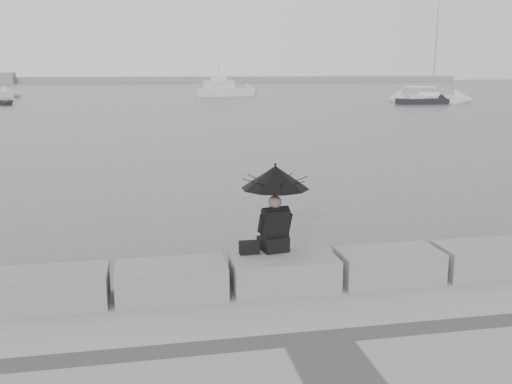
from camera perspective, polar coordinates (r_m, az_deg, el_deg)
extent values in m
plane|color=#4D5053|center=(9.46, 2.11, -11.41)|extent=(360.00, 360.00, 0.00)
cube|color=slate|center=(8.67, -19.89, -9.10)|extent=(1.60, 0.80, 0.50)
cube|color=slate|center=(8.56, -8.45, -8.76)|extent=(1.60, 0.80, 0.50)
cube|color=slate|center=(8.78, 2.81, -8.08)|extent=(1.60, 0.80, 0.50)
cube|color=slate|center=(9.31, 13.11, -7.19)|extent=(1.60, 0.80, 0.50)
cube|color=slate|center=(10.10, 22.01, -6.23)|extent=(1.60, 0.80, 0.50)
sphere|color=#726056|center=(8.80, 1.91, -1.01)|extent=(0.21, 0.21, 0.21)
cylinder|color=black|center=(8.78, 1.93, -0.58)|extent=(0.02, 0.02, 1.00)
cone|color=black|center=(8.71, 1.94, 1.50)|extent=(1.06, 1.06, 0.35)
sphere|color=black|center=(8.68, 1.95, 2.77)|extent=(0.04, 0.04, 0.04)
cube|color=black|center=(8.82, -0.70, -5.58)|extent=(0.30, 0.17, 0.19)
cube|color=gray|center=(163.48, -10.48, 10.99)|extent=(180.00, 6.00, 1.60)
cube|color=silver|center=(69.07, 16.87, 8.86)|extent=(7.07, 5.26, 0.90)
cube|color=silver|center=(69.04, 16.91, 9.36)|extent=(2.83, 2.51, 0.50)
cylinder|color=#9C9C9E|center=(69.05, 17.21, 14.20)|extent=(0.16, 0.16, 12.00)
cylinder|color=#9C9C9E|center=(69.02, 16.94, 9.90)|extent=(3.40, 1.85, 0.10)
cube|color=silver|center=(80.96, -3.16, 9.89)|extent=(8.23, 3.35, 1.20)
cube|color=silver|center=(80.92, -3.17, 10.66)|extent=(4.17, 2.48, 1.20)
cube|color=silver|center=(80.90, -3.17, 11.30)|extent=(2.12, 1.74, 0.60)
cylinder|color=#9C9C9E|center=(80.89, -3.18, 12.08)|extent=(0.08, 0.08, 1.60)
cube|color=black|center=(65.55, 16.27, 8.66)|extent=(5.61, 1.69, 0.70)
cube|color=silver|center=(65.53, 16.29, 9.09)|extent=(1.69, 1.23, 0.50)
imported|color=slate|center=(67.33, -23.75, 8.24)|extent=(3.82, 2.30, 0.60)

